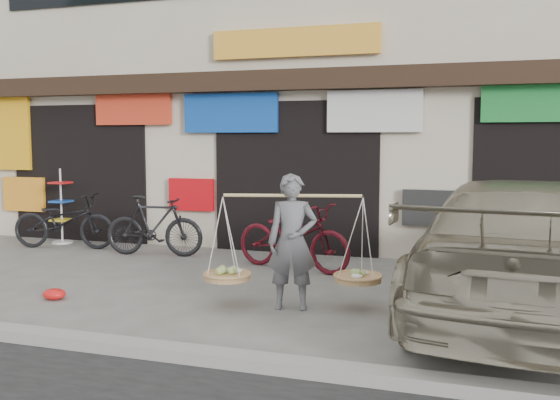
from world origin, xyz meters
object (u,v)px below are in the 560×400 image
(bike_0, at_px, (64,221))
(bike_2, at_px, (293,236))
(bike_1, at_px, (154,226))
(display_rack, at_px, (62,213))
(street_vendor, at_px, (292,247))
(suv, at_px, (525,248))

(bike_0, distance_m, bike_2, 4.63)
(bike_0, xyz_separation_m, bike_2, (4.60, -0.48, 0.02))
(bike_0, bearing_deg, bike_1, -104.88)
(bike_1, bearing_deg, bike_2, -104.98)
(bike_2, bearing_deg, bike_0, 99.51)
(display_rack, bearing_deg, street_vendor, -28.63)
(bike_0, distance_m, display_rack, 0.64)
(street_vendor, height_order, bike_1, street_vendor)
(suv, xyz_separation_m, display_rack, (-8.30, 2.55, -0.21))
(display_rack, bearing_deg, suv, -17.09)
(street_vendor, xyz_separation_m, bike_2, (-0.64, 2.13, -0.22))
(bike_2, bearing_deg, suv, -100.36)
(bike_2, bearing_deg, street_vendor, -147.82)
(street_vendor, relative_size, bike_1, 1.18)
(street_vendor, relative_size, suv, 0.37)
(street_vendor, height_order, bike_2, street_vendor)
(bike_1, relative_size, bike_2, 0.87)
(bike_1, bearing_deg, display_rack, 68.20)
(street_vendor, height_order, suv, street_vendor)
(bike_1, xyz_separation_m, bike_2, (2.64, -0.35, -0.00))
(bike_2, distance_m, suv, 3.65)
(bike_1, distance_m, display_rack, 2.46)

